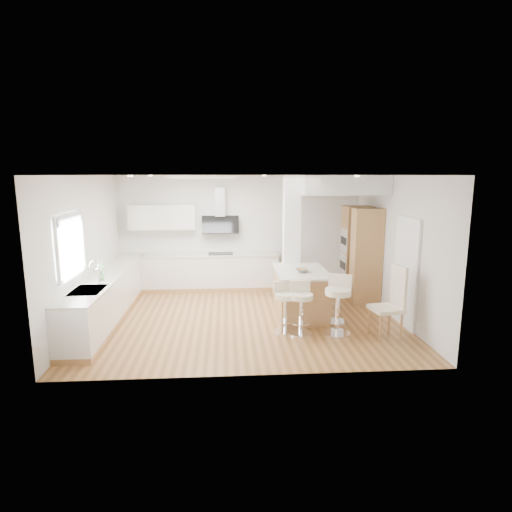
{
  "coord_description": "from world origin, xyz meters",
  "views": [
    {
      "loc": [
        -0.36,
        -8.14,
        2.81
      ],
      "look_at": [
        0.24,
        0.4,
        1.18
      ],
      "focal_mm": 30.0,
      "sensor_mm": 36.0,
      "label": 1
    }
  ],
  "objects": [
    {
      "name": "counter_back",
      "position": [
        -0.91,
        2.22,
        0.7
      ],
      "size": [
        3.62,
        0.63,
        2.5
      ],
      "color": "tan",
      "rests_on": "ground"
    },
    {
      "name": "bar_stool_c",
      "position": [
        1.6,
        -0.98,
        0.6
      ],
      "size": [
        0.63,
        0.63,
        1.06
      ],
      "rotation": [
        0.0,
        0.0,
        -0.42
      ],
      "color": "white",
      "rests_on": "ground"
    },
    {
      "name": "soffit",
      "position": [
        2.1,
        1.4,
        2.6
      ],
      "size": [
        1.78,
        2.2,
        0.4
      ],
      "color": "silver",
      "rests_on": "ground"
    },
    {
      "name": "wall_back",
      "position": [
        0.0,
        2.5,
        1.4
      ],
      "size": [
        6.0,
        0.04,
        2.8
      ],
      "primitive_type": "cube",
      "color": "silver",
      "rests_on": "ground"
    },
    {
      "name": "dining_chair",
      "position": [
        2.5,
        -1.19,
        0.68
      ],
      "size": [
        0.56,
        0.56,
        1.28
      ],
      "rotation": [
        0.0,
        0.0,
        0.15
      ],
      "color": "beige",
      "rests_on": "ground"
    },
    {
      "name": "doorway_right",
      "position": [
        2.97,
        -0.6,
        1.0
      ],
      "size": [
        0.05,
        1.0,
        2.1
      ],
      "color": "#3F3631",
      "rests_on": "ground"
    },
    {
      "name": "counter_left",
      "position": [
        -2.7,
        0.23,
        0.46
      ],
      "size": [
        0.63,
        4.5,
        1.35
      ],
      "color": "tan",
      "rests_on": "ground"
    },
    {
      "name": "ceiling",
      "position": [
        0.0,
        0.0,
        0.0
      ],
      "size": [
        6.0,
        5.0,
        0.02
      ],
      "primitive_type": "cube",
      "color": "silver",
      "rests_on": "ground"
    },
    {
      "name": "wall_left",
      "position": [
        -3.0,
        0.0,
        1.4
      ],
      "size": [
        0.04,
        5.0,
        2.8
      ],
      "primitive_type": "cube",
      "color": "silver",
      "rests_on": "ground"
    },
    {
      "name": "skylight",
      "position": [
        -0.79,
        0.6,
        2.77
      ],
      "size": [
        4.1,
        2.1,
        0.06
      ],
      "color": "white",
      "rests_on": "ground"
    },
    {
      "name": "oven_column",
      "position": [
        2.68,
        1.23,
        1.05
      ],
      "size": [
        0.63,
        1.21,
        2.1
      ],
      "color": "tan",
      "rests_on": "ground"
    },
    {
      "name": "bar_stool_a",
      "position": [
        0.68,
        -0.8,
        0.51
      ],
      "size": [
        0.5,
        0.5,
        0.91
      ],
      "rotation": [
        0.0,
        0.0,
        0.27
      ],
      "color": "white",
      "rests_on": "ground"
    },
    {
      "name": "bar_stool_b",
      "position": [
        0.95,
        -0.94,
        0.53
      ],
      "size": [
        0.43,
        0.43,
        0.95
      ],
      "rotation": [
        0.0,
        0.0,
        -0.0
      ],
      "color": "white",
      "rests_on": "ground"
    },
    {
      "name": "window_left",
      "position": [
        -2.96,
        -0.9,
        1.69
      ],
      "size": [
        0.06,
        1.28,
        1.07
      ],
      "color": "white",
      "rests_on": "ground"
    },
    {
      "name": "peninsula",
      "position": [
        1.13,
        0.08,
        0.47
      ],
      "size": [
        1.04,
        1.55,
        1.01
      ],
      "rotation": [
        0.0,
        0.0,
        -0.02
      ],
      "color": "tan",
      "rests_on": "ground"
    },
    {
      "name": "wall_right",
      "position": [
        3.0,
        0.0,
        1.4
      ],
      "size": [
        0.04,
        5.0,
        2.8
      ],
      "primitive_type": "cube",
      "color": "silver",
      "rests_on": "ground"
    },
    {
      "name": "pillar",
      "position": [
        1.05,
        0.95,
        1.4
      ],
      "size": [
        0.35,
        0.35,
        2.8
      ],
      "color": "white",
      "rests_on": "ground"
    },
    {
      "name": "ground",
      "position": [
        0.0,
        0.0,
        0.0
      ],
      "size": [
        6.0,
        6.0,
        0.0
      ],
      "primitive_type": "plane",
      "color": "#A6703D",
      "rests_on": "ground"
    }
  ]
}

